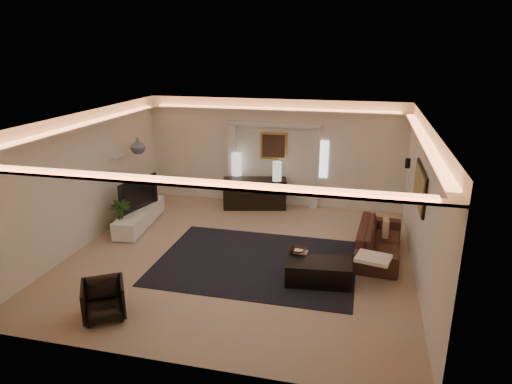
% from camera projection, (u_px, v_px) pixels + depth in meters
% --- Properties ---
extents(floor, '(7.00, 7.00, 0.00)m').
position_uv_depth(floor, '(240.00, 256.00, 9.61)').
color(floor, tan).
rests_on(floor, ground).
extents(ceiling, '(7.00, 7.00, 0.00)m').
position_uv_depth(ceiling, '(239.00, 119.00, 8.72)').
color(ceiling, white).
rests_on(ceiling, ground).
extents(wall_back, '(7.00, 0.00, 7.00)m').
position_uv_depth(wall_back, '(274.00, 153.00, 12.40)').
color(wall_back, white).
rests_on(wall_back, ground).
extents(wall_front, '(7.00, 0.00, 7.00)m').
position_uv_depth(wall_front, '(167.00, 270.00, 5.93)').
color(wall_front, white).
rests_on(wall_front, ground).
extents(wall_left, '(0.00, 7.00, 7.00)m').
position_uv_depth(wall_left, '(85.00, 179.00, 9.95)').
color(wall_left, white).
rests_on(wall_left, ground).
extents(wall_right, '(0.00, 7.00, 7.00)m').
position_uv_depth(wall_right, '(422.00, 204.00, 8.38)').
color(wall_right, white).
rests_on(wall_right, ground).
extents(cove_soffit, '(7.00, 7.00, 0.04)m').
position_uv_depth(cove_soffit, '(239.00, 133.00, 8.80)').
color(cove_soffit, silver).
rests_on(cove_soffit, ceiling).
extents(daylight_slit, '(0.25, 0.03, 1.00)m').
position_uv_depth(daylight_slit, '(323.00, 159.00, 12.11)').
color(daylight_slit, white).
rests_on(daylight_slit, wall_back).
extents(area_rug, '(4.00, 3.00, 0.01)m').
position_uv_depth(area_rug, '(256.00, 262.00, 9.33)').
color(area_rug, black).
rests_on(area_rug, ground).
extents(pilaster_left, '(0.22, 0.20, 2.20)m').
position_uv_depth(pilaster_left, '(232.00, 164.00, 12.67)').
color(pilaster_left, silver).
rests_on(pilaster_left, ground).
extents(pilaster_right, '(0.22, 0.20, 2.20)m').
position_uv_depth(pilaster_right, '(315.00, 169.00, 12.16)').
color(pilaster_right, silver).
rests_on(pilaster_right, ground).
extents(alcove_header, '(2.52, 0.20, 0.12)m').
position_uv_depth(alcove_header, '(273.00, 124.00, 12.06)').
color(alcove_header, silver).
rests_on(alcove_header, wall_back).
extents(painting_frame, '(0.74, 0.04, 0.74)m').
position_uv_depth(painting_frame, '(274.00, 146.00, 12.31)').
color(painting_frame, tan).
rests_on(painting_frame, wall_back).
extents(painting_canvas, '(0.62, 0.02, 0.62)m').
position_uv_depth(painting_canvas, '(273.00, 146.00, 12.29)').
color(painting_canvas, '#4C2D1E').
rests_on(painting_canvas, wall_back).
extents(art_panel_frame, '(0.04, 1.64, 0.74)m').
position_uv_depth(art_panel_frame, '(420.00, 187.00, 8.59)').
color(art_panel_frame, black).
rests_on(art_panel_frame, wall_right).
extents(art_panel_gold, '(0.02, 1.50, 0.62)m').
position_uv_depth(art_panel_gold, '(419.00, 186.00, 8.60)').
color(art_panel_gold, tan).
rests_on(art_panel_gold, wall_right).
extents(wall_sconce, '(0.12, 0.12, 0.22)m').
position_uv_depth(wall_sconce, '(408.00, 163.00, 10.37)').
color(wall_sconce, black).
rests_on(wall_sconce, wall_right).
extents(wall_niche, '(0.10, 0.55, 0.04)m').
position_uv_depth(wall_niche, '(120.00, 156.00, 11.17)').
color(wall_niche, silver).
rests_on(wall_niche, wall_left).
extents(console, '(1.76, 0.89, 0.84)m').
position_uv_depth(console, '(255.00, 194.00, 12.35)').
color(console, black).
rests_on(console, ground).
extents(lamp_left, '(0.31, 0.31, 0.62)m').
position_uv_depth(lamp_left, '(237.00, 166.00, 12.50)').
color(lamp_left, white).
rests_on(lamp_left, console).
extents(lamp_right, '(0.30, 0.30, 0.52)m').
position_uv_depth(lamp_right, '(277.00, 171.00, 11.98)').
color(lamp_right, beige).
rests_on(lamp_right, console).
extents(media_ledge, '(0.78, 2.21, 0.41)m').
position_uv_depth(media_ledge, '(140.00, 217.00, 11.19)').
color(media_ledge, white).
rests_on(media_ledge, ground).
extents(tv, '(1.32, 0.47, 0.76)m').
position_uv_depth(tv, '(134.00, 192.00, 11.11)').
color(tv, black).
rests_on(tv, media_ledge).
extents(figurine, '(0.17, 0.17, 0.41)m').
position_uv_depth(figurine, '(148.00, 187.00, 12.13)').
color(figurine, black).
rests_on(figurine, media_ledge).
extents(ginger_jar, '(0.46, 0.46, 0.39)m').
position_uv_depth(ginger_jar, '(138.00, 146.00, 11.30)').
color(ginger_jar, slate).
rests_on(ginger_jar, wall_niche).
extents(plant, '(0.61, 0.61, 0.86)m').
position_uv_depth(plant, '(121.00, 218.00, 10.51)').
color(plant, '#16330F').
rests_on(plant, ground).
extents(sofa, '(2.26, 1.02, 0.64)m').
position_uv_depth(sofa, '(379.00, 240.00, 9.59)').
color(sofa, brown).
rests_on(sofa, ground).
extents(throw_blanket, '(0.70, 0.62, 0.07)m').
position_uv_depth(throw_blanket, '(373.00, 258.00, 8.28)').
color(throw_blanket, '#F0DFC4').
rests_on(throw_blanket, sofa).
extents(throw_pillow, '(0.12, 0.37, 0.37)m').
position_uv_depth(throw_pillow, '(386.00, 227.00, 9.68)').
color(throw_pillow, tan).
rests_on(throw_pillow, sofa).
extents(coffee_table, '(1.26, 0.77, 0.45)m').
position_uv_depth(coffee_table, '(318.00, 272.00, 8.48)').
color(coffee_table, black).
rests_on(coffee_table, ground).
extents(bowl, '(0.39, 0.39, 0.08)m').
position_uv_depth(bowl, '(297.00, 251.00, 8.81)').
color(bowl, black).
rests_on(bowl, coffee_table).
extents(magazine, '(0.27, 0.20, 0.03)m').
position_uv_depth(magazine, '(301.00, 253.00, 8.79)').
color(magazine, '#FADDBC').
rests_on(magazine, coffee_table).
extents(armchair, '(0.92, 0.92, 0.62)m').
position_uv_depth(armchair, '(104.00, 300.00, 7.37)').
color(armchair, black).
rests_on(armchair, ground).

